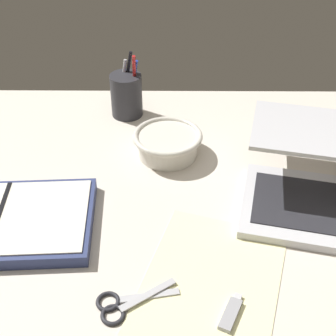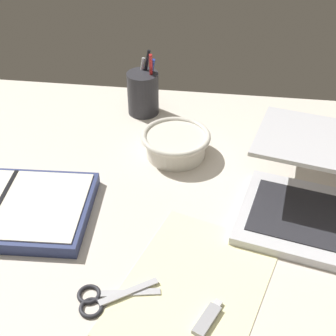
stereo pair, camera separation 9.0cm
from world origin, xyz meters
TOP-DOWN VIEW (x-y plane):
  - desk_top at (0.00, 0.00)cm, footprint 140.00×100.00cm
  - laptop at (33.56, 3.75)cm, footprint 39.54×37.31cm
  - bowl at (1.39, 19.80)cm, footprint 15.51×15.51cm
  - pen_cup at (-9.03, 37.50)cm, footprint 7.87×7.87cm
  - planner at (-29.48, -3.83)cm, footprint 35.23×23.27cm
  - scissors at (-5.72, -21.23)cm, footprint 13.35×8.97cm
  - paper_sheet_front at (8.82, -16.62)cm, footprint 29.74×35.05cm
  - usb_drive at (11.45, -22.85)cm, footprint 4.46×7.21cm

SIDE VIEW (x-z plane):
  - desk_top at x=0.00cm, z-range 0.00..2.00cm
  - paper_sheet_front at x=8.82cm, z-range 2.00..2.16cm
  - scissors at x=-5.72cm, z-range 1.94..2.74cm
  - usb_drive at x=11.45cm, z-range 2.00..3.00cm
  - planner at x=-29.48cm, z-range 1.91..4.88cm
  - bowl at x=1.39cm, z-range 2.33..7.90cm
  - laptop at x=33.56cm, z-range 0.13..13.81cm
  - pen_cup at x=-9.03cm, z-range -0.74..15.92cm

